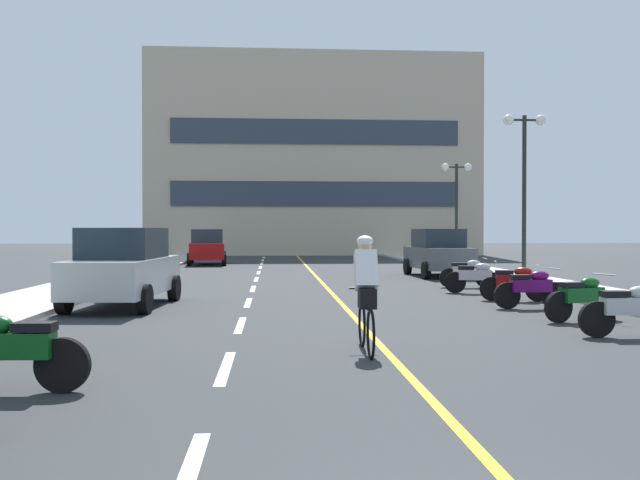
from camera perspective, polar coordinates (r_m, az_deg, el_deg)
ground_plane at (r=24.03m, az=-0.55°, el=-3.41°), size 140.00×140.00×0.00m
curb_left at (r=27.59m, az=-16.04°, el=-2.77°), size 2.40×72.00×0.12m
curb_right at (r=28.31m, az=13.81°, el=-2.67°), size 2.40×72.00×0.12m
lane_dash_0 at (r=5.26m, az=-10.92°, el=-18.77°), size 0.14×2.20×0.01m
lane_dash_1 at (r=9.11m, az=-7.78°, el=-10.35°), size 0.14×2.20×0.01m
lane_dash_2 at (r=13.05m, az=-6.57°, el=-6.96°), size 0.14×2.20×0.01m
lane_dash_3 at (r=17.02m, az=-5.93°, el=-5.14°), size 0.14×2.20×0.01m
lane_dash_4 at (r=21.00m, az=-5.54°, el=-4.01°), size 0.14×2.20×0.01m
lane_dash_5 at (r=24.99m, az=-5.27°, el=-3.24°), size 0.14×2.20×0.01m
lane_dash_6 at (r=28.98m, az=-5.08°, el=-2.69°), size 0.14×2.20×0.01m
lane_dash_7 at (r=32.97m, az=-4.93°, el=-2.26°), size 0.14×2.20×0.01m
lane_dash_8 at (r=36.97m, az=-4.82°, el=-1.93°), size 0.14×2.20×0.01m
lane_dash_9 at (r=40.96m, az=-4.72°, el=-1.67°), size 0.14×2.20×0.01m
lane_dash_10 at (r=44.96m, az=-4.65°, el=-1.45°), size 0.14×2.20×0.01m
lane_dash_11 at (r=48.96m, az=-4.58°, el=-1.26°), size 0.14×2.20×0.01m
centre_line_yellow at (r=27.03m, az=-0.39°, el=-2.94°), size 0.12×66.00×0.01m
office_building at (r=53.26m, az=-0.67°, el=6.62°), size 23.75×10.08×14.33m
street_lamp_mid at (r=24.34m, az=16.48°, el=6.33°), size 1.46×0.36×5.53m
street_lamp_far at (r=33.73m, az=11.18°, el=4.06°), size 1.46×0.36×4.85m
parked_car_near at (r=16.53m, az=-15.85°, el=-2.17°), size 2.18×4.32×1.82m
parked_car_mid at (r=26.81m, az=9.70°, el=-1.03°), size 2.07×4.27×1.82m
parked_car_far at (r=36.07m, az=-9.27°, el=-0.56°), size 2.18×4.32×1.82m
motorcycle_1 at (r=8.30m, az=-24.16°, el=-8.23°), size 1.70×0.60×0.92m
motorcycle_2 at (r=12.54m, az=24.17°, el=-5.19°), size 1.70×0.60×0.92m
motorcycle_3 at (r=14.34m, az=20.77°, el=-4.42°), size 1.65×0.76×0.92m
motorcycle_4 at (r=16.29m, az=17.01°, el=-3.79°), size 1.70×0.60×0.92m
motorcycle_5 at (r=17.89m, az=15.77°, el=-3.37°), size 1.67×0.71×0.92m
motorcycle_6 at (r=19.82m, az=12.70°, el=-2.96°), size 1.67×0.69×0.92m
motorcycle_7 at (r=21.78m, az=12.05°, el=-2.62°), size 1.70×0.60×0.92m
cyclist_rider at (r=10.07m, az=3.82°, el=-4.20°), size 0.42×1.77×1.71m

